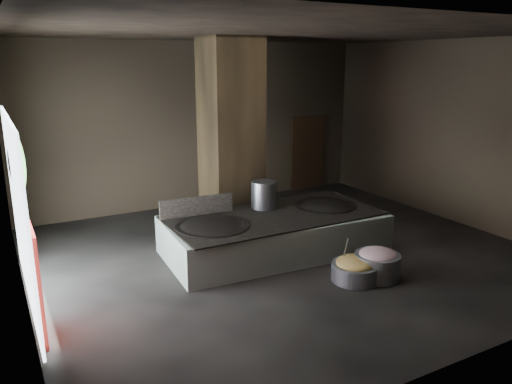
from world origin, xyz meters
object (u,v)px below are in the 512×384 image
wok_right (325,209)px  stock_pot (264,195)px  hearth_platform (274,234)px  cook (256,192)px  meat_basin (377,266)px  veg_basin (355,272)px  wok_left (213,230)px

wok_right → stock_pot: 1.44m
wok_right → hearth_platform: bearing=-177.9°
cook → meat_basin: cook is taller
cook → meat_basin: size_ratio=1.78×
wok_right → veg_basin: (-0.76, -2.03, -0.58)m
cook → hearth_platform: bearing=34.2°
wok_left → cook: (2.10, 2.06, 0.02)m
cook → wok_left: bearing=6.7°
wok_right → cook: 2.08m
wok_left → veg_basin: 2.87m
hearth_platform → wok_right: size_ratio=3.41×
wok_left → stock_pot: stock_pot is taller
wok_left → stock_pot: 1.66m
wok_left → meat_basin: bearing=-39.5°
wok_left → meat_basin: 3.24m
stock_pot → cook: bearing=67.5°
wok_left → veg_basin: size_ratio=1.61×
wok_right → cook: bearing=109.5°
meat_basin → stock_pot: bearing=110.1°
wok_left → meat_basin: wok_left is taller
stock_pot → cook: (0.60, 1.46, -0.36)m
wok_right → veg_basin: 2.25m
meat_basin → wok_right: bearing=81.1°
wok_left → stock_pot: size_ratio=2.42×
wok_right → wok_left: bearing=-178.0°
wok_left → veg_basin: (2.04, -1.93, -0.58)m
cook → veg_basin: (-0.07, -4.00, -0.60)m
wok_left → wok_right: (2.80, 0.10, 0.00)m
hearth_platform → cook: cook is taller
veg_basin → hearth_platform: bearing=106.5°
stock_pot → veg_basin: (0.54, -2.53, -0.96)m
stock_pot → wok_right: bearing=-21.0°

